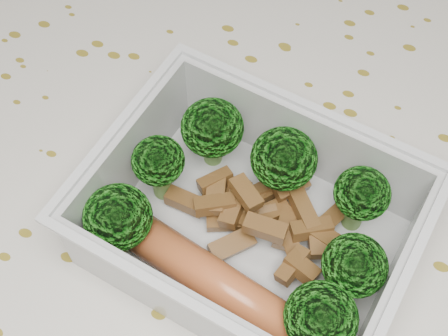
% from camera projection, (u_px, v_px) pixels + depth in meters
% --- Properties ---
extents(dining_table, '(1.40, 0.90, 0.75)m').
position_uv_depth(dining_table, '(228.00, 245.00, 0.48)').
color(dining_table, brown).
rests_on(dining_table, ground).
extents(tablecloth, '(1.46, 0.96, 0.19)m').
position_uv_depth(tablecloth, '(229.00, 216.00, 0.44)').
color(tablecloth, silver).
rests_on(tablecloth, dining_table).
extents(lunch_container, '(0.20, 0.17, 0.06)m').
position_uv_depth(lunch_container, '(250.00, 227.00, 0.37)').
color(lunch_container, silver).
rests_on(lunch_container, tablecloth).
extents(broccoli_florets, '(0.17, 0.13, 0.05)m').
position_uv_depth(broccoli_florets, '(253.00, 204.00, 0.35)').
color(broccoli_florets, '#608C3F').
rests_on(broccoli_florets, lunch_container).
extents(meat_pile, '(0.12, 0.07, 0.03)m').
position_uv_depth(meat_pile, '(263.00, 217.00, 0.38)').
color(meat_pile, brown).
rests_on(meat_pile, lunch_container).
extents(sausage, '(0.16, 0.05, 0.02)m').
position_uv_depth(sausage, '(223.00, 287.00, 0.35)').
color(sausage, '#B3572C').
rests_on(sausage, lunch_container).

